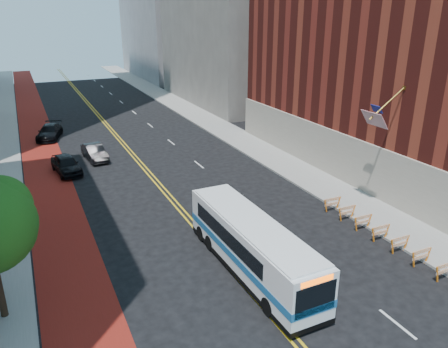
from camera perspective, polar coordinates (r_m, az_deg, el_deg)
ground at (r=20.91m, az=7.77°, el=-19.23°), size 160.00×160.00×0.00m
sidewalk_right at (r=49.93m, az=0.95°, el=5.26°), size 4.00×140.00×0.15m
bus_lane_paint at (r=45.27m, az=-22.59°, el=1.90°), size 3.60×140.00×0.01m
center_line_inner at (r=46.13m, az=-12.80°, el=3.34°), size 0.14×140.00×0.01m
center_line_outer at (r=46.20m, az=-12.37°, el=3.40°), size 0.14×140.00×0.01m
lane_dashes at (r=54.75m, az=-9.61°, el=6.29°), size 0.14×98.20×0.01m
brick_building at (r=40.10m, az=26.80°, el=15.17°), size 18.73×36.00×22.00m
construction_barriers at (r=28.10m, az=20.85°, el=-7.61°), size 1.42×10.91×1.00m
transit_bus at (r=23.65m, az=3.55°, el=-9.21°), size 2.58×11.03×3.02m
car_a at (r=40.17m, az=-19.92°, el=1.18°), size 2.53×4.85×1.57m
car_b at (r=42.98m, az=-16.55°, el=2.74°), size 2.02×4.59×1.47m
car_c at (r=51.87m, az=-21.82°, el=5.13°), size 3.48×5.55×1.50m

